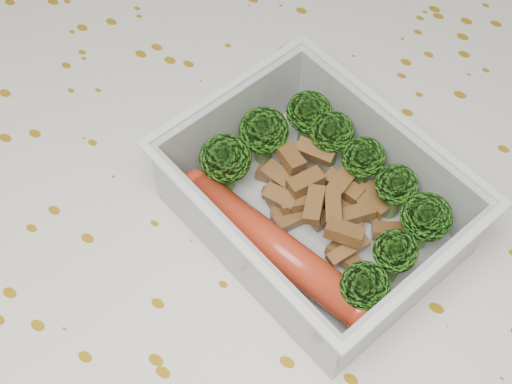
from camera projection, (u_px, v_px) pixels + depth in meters
The scene contains 6 objects.
dining_table at pixel (251, 261), 0.55m from camera, with size 1.40×0.90×0.75m.
tablecloth at pixel (250, 230), 0.51m from camera, with size 1.46×0.96×0.19m.
lunch_container at pixel (315, 208), 0.45m from camera, with size 0.21×0.18×0.06m.
broccoli_florets at pixel (330, 176), 0.45m from camera, with size 0.16×0.12×0.05m.
meat_pile at pixel (320, 199), 0.46m from camera, with size 0.11×0.08×0.03m.
sausage at pixel (274, 246), 0.44m from camera, with size 0.15×0.04×0.02m.
Camera 1 is at (0.14, -0.21, 1.16)m, focal length 50.00 mm.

